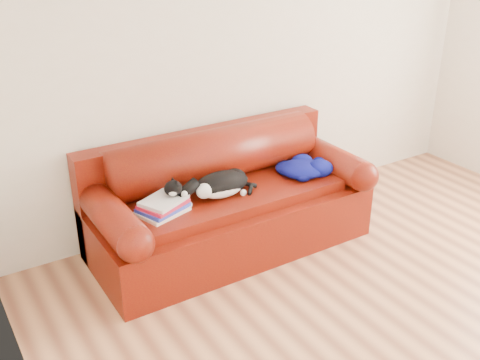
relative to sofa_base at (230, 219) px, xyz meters
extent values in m
plane|color=brown|center=(0.58, -1.49, -0.24)|extent=(4.50, 4.50, 0.00)
cube|color=beige|center=(0.58, 0.51, 1.06)|extent=(4.50, 0.02, 2.60)
cube|color=beige|center=(-1.67, -1.49, 1.06)|extent=(0.02, 4.00, 2.60)
cube|color=#420206|center=(0.00, 0.01, -0.03)|extent=(2.10, 0.90, 0.42)
cube|color=#420206|center=(0.00, -0.04, 0.21)|extent=(1.66, 0.62, 0.10)
cylinder|color=black|center=(-0.93, -0.32, -0.21)|extent=(0.06, 0.06, 0.05)
cylinder|color=black|center=(0.93, -0.32, -0.21)|extent=(0.06, 0.06, 0.05)
cylinder|color=black|center=(-0.93, 0.34, -0.21)|extent=(0.06, 0.06, 0.05)
cylinder|color=black|center=(0.93, 0.34, -0.21)|extent=(0.06, 0.06, 0.05)
cube|color=#420206|center=(0.00, 0.37, 0.19)|extent=(2.10, 0.18, 0.85)
cylinder|color=#420206|center=(0.00, 0.26, 0.44)|extent=(1.70, 0.40, 0.40)
cylinder|color=#420206|center=(-0.93, 0.01, 0.30)|extent=(0.24, 0.88, 0.24)
sphere|color=#420206|center=(-0.93, -0.43, 0.30)|extent=(0.24, 0.24, 0.24)
cylinder|color=#420206|center=(0.93, 0.01, 0.30)|extent=(0.24, 0.88, 0.24)
sphere|color=#420206|center=(0.93, -0.43, 0.30)|extent=(0.24, 0.24, 0.24)
cube|color=beige|center=(-0.58, -0.08, 0.28)|extent=(0.38, 0.33, 0.02)
cube|color=white|center=(-0.58, -0.08, 0.28)|extent=(0.36, 0.31, 0.02)
cube|color=#2136B6|center=(-0.58, -0.08, 0.30)|extent=(0.37, 0.33, 0.02)
cube|color=white|center=(-0.58, -0.08, 0.30)|extent=(0.36, 0.31, 0.02)
cube|color=red|center=(-0.58, -0.08, 0.33)|extent=(0.37, 0.33, 0.02)
cube|color=white|center=(-0.58, -0.08, 0.33)|extent=(0.35, 0.31, 0.02)
cube|color=silver|center=(-0.58, -0.08, 0.35)|extent=(0.36, 0.33, 0.02)
cube|color=white|center=(-0.58, -0.08, 0.35)|extent=(0.35, 0.31, 0.02)
ellipsoid|color=black|center=(-0.11, -0.07, 0.35)|extent=(0.45, 0.28, 0.18)
ellipsoid|color=silver|center=(-0.12, -0.12, 0.32)|extent=(0.31, 0.17, 0.11)
ellipsoid|color=silver|center=(-0.28, -0.11, 0.36)|extent=(0.13, 0.12, 0.11)
ellipsoid|color=black|center=(0.02, -0.04, 0.34)|extent=(0.19, 0.19, 0.15)
ellipsoid|color=black|center=(-0.39, -0.10, 0.41)|extent=(0.14, 0.13, 0.11)
ellipsoid|color=silver|center=(-0.41, -0.13, 0.39)|extent=(0.07, 0.06, 0.04)
sphere|color=#BF7272|center=(-0.42, -0.14, 0.40)|extent=(0.01, 0.01, 0.01)
cone|color=black|center=(-0.37, -0.13, 0.46)|extent=(0.05, 0.05, 0.05)
cone|color=black|center=(-0.38, -0.07, 0.46)|extent=(0.05, 0.05, 0.05)
cylinder|color=black|center=(0.11, -0.06, 0.29)|extent=(0.11, 0.15, 0.04)
sphere|color=silver|center=(-0.31, -0.14, 0.28)|extent=(0.04, 0.04, 0.04)
sphere|color=silver|center=(0.02, -0.15, 0.28)|extent=(0.04, 0.04, 0.04)
ellipsoid|color=#020E3F|center=(0.61, -0.10, 0.32)|extent=(0.43, 0.41, 0.12)
ellipsoid|color=#020E3F|center=(0.71, -0.18, 0.33)|extent=(0.26, 0.24, 0.13)
ellipsoid|color=#020E3F|center=(0.54, -0.01, 0.31)|extent=(0.27, 0.30, 0.09)
ellipsoid|color=#020E3F|center=(0.67, -0.01, 0.33)|extent=(0.22, 0.19, 0.13)
ellipsoid|color=#020E3F|center=(0.55, -0.17, 0.31)|extent=(0.17, 0.18, 0.09)
ellipsoid|color=white|center=(0.65, -0.18, 0.34)|extent=(0.17, 0.10, 0.04)
camera|label=1|loc=(-1.93, -3.24, 2.09)|focal=42.00mm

